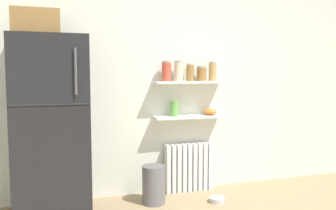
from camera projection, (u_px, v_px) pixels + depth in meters
back_wall at (174, 80)px, 4.02m from camera, size 7.04×0.10×2.60m
refrigerator at (51, 123)px, 3.26m from camera, size 0.67×0.74×1.94m
radiator at (189, 167)px, 4.03m from camera, size 0.56×0.12×0.56m
wall_shelf_lower at (190, 117)px, 3.95m from camera, size 0.84×0.22×0.02m
wall_shelf_upper at (190, 82)px, 3.91m from camera, size 0.84×0.22×0.02m
storage_jar_0 at (166, 71)px, 3.82m from camera, size 0.11×0.11×0.22m
storage_jar_1 at (178, 71)px, 3.86m from camera, size 0.10×0.10×0.23m
storage_jar_2 at (190, 73)px, 3.90m from camera, size 0.09×0.09×0.20m
storage_jar_3 at (201, 74)px, 3.95m from camera, size 0.11×0.11×0.17m
storage_jar_4 at (213, 71)px, 3.99m from camera, size 0.09×0.09×0.22m
vase at (174, 109)px, 3.88m from camera, size 0.09×0.09×0.17m
shelf_bowl at (210, 112)px, 4.02m from camera, size 0.16×0.16×0.07m
trash_bin at (154, 185)px, 3.64m from camera, size 0.24×0.24×0.41m
pet_food_bowl at (217, 200)px, 3.69m from camera, size 0.16×0.16×0.05m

